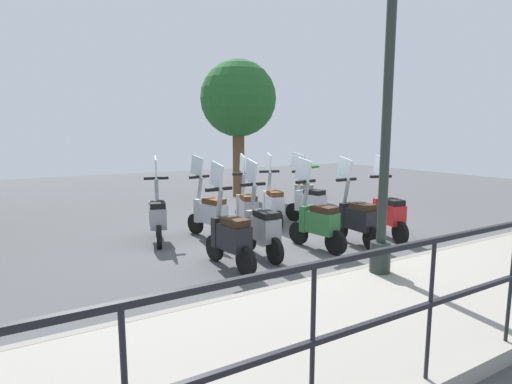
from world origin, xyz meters
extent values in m
plane|color=#4C4C4F|center=(0.00, 0.00, 0.00)|extent=(28.00, 28.00, 0.00)
cube|color=gray|center=(-3.20, 0.00, 0.07)|extent=(2.20, 20.00, 0.15)
cube|color=gray|center=(-2.15, 0.00, 0.07)|extent=(0.10, 20.00, 0.15)
cylinder|color=black|center=(-4.20, 0.53, 0.68)|extent=(0.03, 0.03, 1.05)
cylinder|color=black|center=(-4.20, 1.60, 0.68)|extent=(0.03, 0.03, 1.05)
cylinder|color=black|center=(-4.20, 2.67, 0.68)|extent=(0.03, 0.03, 1.05)
cylinder|color=#232D28|center=(-2.40, 0.14, 0.35)|extent=(0.26, 0.26, 0.40)
cylinder|color=#232D28|center=(-2.40, 0.14, 2.22)|extent=(0.12, 0.12, 4.13)
cylinder|color=brown|center=(4.94, -1.63, 1.06)|extent=(0.36, 0.36, 2.12)
sphere|color=#235B28|center=(4.94, -1.63, 2.98)|extent=(2.28, 2.28, 2.28)
cylinder|color=slate|center=(3.45, -3.02, 0.23)|extent=(0.56, 0.56, 0.45)
cylinder|color=brown|center=(3.45, -3.02, 0.70)|extent=(0.10, 0.10, 0.50)
ellipsoid|color=#2D6B2D|center=(3.70, -3.02, 1.00)|extent=(0.56, 0.16, 0.10)
ellipsoid|color=#2D6B2D|center=(3.20, -3.02, 1.00)|extent=(0.56, 0.16, 0.10)
ellipsoid|color=#2D6B2D|center=(3.45, -2.77, 1.00)|extent=(0.56, 0.16, 0.10)
ellipsoid|color=#2D6B2D|center=(3.45, -3.27, 1.00)|extent=(0.56, 0.16, 0.10)
ellipsoid|color=#2D6B2D|center=(3.63, -2.84, 1.00)|extent=(0.56, 0.16, 0.10)
ellipsoid|color=#2D6B2D|center=(3.27, -3.20, 1.00)|extent=(0.56, 0.16, 0.10)
cylinder|color=black|center=(-0.45, -1.82, 0.20)|extent=(0.41, 0.18, 0.40)
cylinder|color=black|center=(-1.25, -1.61, 0.20)|extent=(0.41, 0.18, 0.40)
cube|color=#B21E1E|center=(-0.93, -1.70, 0.48)|extent=(0.65, 0.42, 0.36)
cube|color=#B21E1E|center=(-0.65, -1.77, 0.50)|extent=(0.19, 0.32, 0.44)
cube|color=black|center=(-1.00, -1.68, 0.71)|extent=(0.45, 0.35, 0.10)
cylinder|color=gray|center=(-0.59, -1.79, 0.85)|extent=(0.19, 0.11, 0.55)
cube|color=black|center=(-0.59, -1.79, 1.13)|extent=(0.17, 0.44, 0.05)
cube|color=silver|center=(-0.53, -1.80, 1.33)|extent=(0.38, 0.13, 0.42)
cylinder|color=black|center=(-0.49, -0.87, 0.20)|extent=(0.40, 0.08, 0.40)
cylinder|color=black|center=(-1.32, -0.87, 0.20)|extent=(0.40, 0.08, 0.40)
cube|color=black|center=(-0.99, -0.87, 0.48)|extent=(0.60, 0.28, 0.36)
cube|color=black|center=(-0.70, -0.87, 0.50)|extent=(0.12, 0.30, 0.44)
cube|color=black|center=(-1.06, -0.87, 0.71)|extent=(0.40, 0.26, 0.10)
cylinder|color=gray|center=(-0.64, -0.87, 0.85)|extent=(0.18, 0.07, 0.55)
cube|color=black|center=(-0.64, -0.87, 1.13)|extent=(0.06, 0.44, 0.05)
cube|color=silver|center=(-0.58, -0.87, 1.33)|extent=(0.39, 0.03, 0.42)
cylinder|color=black|center=(-0.36, -0.04, 0.20)|extent=(0.41, 0.15, 0.40)
cylinder|color=black|center=(-1.18, -0.18, 0.20)|extent=(0.41, 0.15, 0.40)
cube|color=#2D6B38|center=(-0.86, -0.13, 0.48)|extent=(0.64, 0.38, 0.36)
cube|color=#2D6B38|center=(-0.57, -0.08, 0.50)|extent=(0.17, 0.32, 0.44)
cube|color=black|center=(-0.93, -0.14, 0.71)|extent=(0.44, 0.32, 0.10)
cylinder|color=gray|center=(-0.51, -0.07, 0.85)|extent=(0.19, 0.10, 0.55)
cube|color=black|center=(-0.51, -0.07, 1.13)|extent=(0.13, 0.44, 0.05)
cube|color=silver|center=(-0.45, -0.06, 1.33)|extent=(0.39, 0.09, 0.42)
cylinder|color=black|center=(-0.24, 0.90, 0.20)|extent=(0.40, 0.09, 0.40)
cylinder|color=black|center=(-1.07, 0.91, 0.20)|extent=(0.40, 0.09, 0.40)
cube|color=gray|center=(-0.74, 0.91, 0.48)|extent=(0.60, 0.29, 0.36)
cube|color=gray|center=(-0.45, 0.90, 0.50)|extent=(0.12, 0.30, 0.44)
cube|color=black|center=(-0.81, 0.91, 0.71)|extent=(0.40, 0.27, 0.10)
cylinder|color=gray|center=(-0.39, 0.90, 0.85)|extent=(0.18, 0.07, 0.55)
cube|color=black|center=(-0.39, 0.90, 1.13)|extent=(0.07, 0.44, 0.05)
cube|color=silver|center=(-0.33, 0.90, 1.33)|extent=(0.39, 0.04, 0.42)
cylinder|color=black|center=(-0.47, 1.62, 0.20)|extent=(0.41, 0.13, 0.40)
cylinder|color=black|center=(-1.29, 1.52, 0.20)|extent=(0.41, 0.13, 0.40)
cube|color=black|center=(-0.96, 1.56, 0.48)|extent=(0.63, 0.35, 0.36)
cube|color=black|center=(-0.67, 1.60, 0.50)|extent=(0.16, 0.31, 0.44)
cube|color=black|center=(-1.03, 1.55, 0.71)|extent=(0.43, 0.31, 0.10)
cylinder|color=gray|center=(-0.62, 1.61, 0.85)|extent=(0.19, 0.09, 0.55)
cube|color=black|center=(-0.62, 1.61, 1.13)|extent=(0.11, 0.44, 0.05)
cube|color=silver|center=(-0.56, 1.61, 1.33)|extent=(0.39, 0.08, 0.42)
cylinder|color=black|center=(1.23, -1.07, 0.20)|extent=(0.41, 0.18, 0.40)
cylinder|color=black|center=(0.43, -1.28, 0.20)|extent=(0.41, 0.18, 0.40)
cube|color=#B7BCC6|center=(0.75, -1.19, 0.48)|extent=(0.65, 0.42, 0.36)
cube|color=#B7BCC6|center=(1.03, -1.12, 0.50)|extent=(0.19, 0.32, 0.44)
cube|color=black|center=(0.68, -1.21, 0.71)|extent=(0.45, 0.35, 0.10)
cylinder|color=gray|center=(1.08, -1.10, 0.85)|extent=(0.19, 0.11, 0.55)
cube|color=black|center=(1.08, -1.10, 1.13)|extent=(0.17, 0.44, 0.05)
cube|color=silver|center=(1.14, -1.09, 1.33)|extent=(0.38, 0.13, 0.42)
cylinder|color=black|center=(1.47, -0.53, 0.20)|extent=(0.41, 0.19, 0.40)
cylinder|color=black|center=(0.67, -0.30, 0.20)|extent=(0.41, 0.19, 0.40)
cube|color=#B7BCC6|center=(0.99, -0.39, 0.48)|extent=(0.65, 0.43, 0.36)
cube|color=#B7BCC6|center=(1.27, -0.47, 0.50)|extent=(0.20, 0.32, 0.44)
cube|color=#4C2D19|center=(0.92, -0.37, 0.71)|extent=(0.46, 0.36, 0.10)
cylinder|color=gray|center=(1.32, -0.48, 0.85)|extent=(0.20, 0.12, 0.55)
cube|color=black|center=(1.32, -0.48, 1.13)|extent=(0.18, 0.44, 0.05)
cube|color=silver|center=(1.38, -0.50, 1.33)|extent=(0.38, 0.14, 0.42)
cylinder|color=black|center=(1.29, 0.22, 0.20)|extent=(0.41, 0.18, 0.40)
cylinder|color=black|center=(0.48, 0.42, 0.20)|extent=(0.41, 0.18, 0.40)
cube|color=gray|center=(0.80, 0.34, 0.48)|extent=(0.65, 0.42, 0.36)
cube|color=gray|center=(1.08, 0.27, 0.50)|extent=(0.19, 0.32, 0.44)
cube|color=#4C2D19|center=(0.73, 0.36, 0.71)|extent=(0.45, 0.35, 0.10)
cylinder|color=gray|center=(1.14, 0.26, 0.85)|extent=(0.19, 0.11, 0.55)
cube|color=black|center=(1.14, 0.26, 1.13)|extent=(0.17, 0.44, 0.05)
cube|color=silver|center=(1.20, 0.24, 1.33)|extent=(0.38, 0.12, 0.42)
cylinder|color=black|center=(1.24, 1.26, 0.20)|extent=(0.41, 0.19, 0.40)
cylinder|color=black|center=(0.44, 1.03, 0.20)|extent=(0.41, 0.19, 0.40)
cube|color=#B7BCC6|center=(0.76, 1.12, 0.48)|extent=(0.65, 0.44, 0.36)
cube|color=#B7BCC6|center=(1.03, 1.21, 0.50)|extent=(0.20, 0.32, 0.44)
cube|color=#4C2D19|center=(0.69, 1.10, 0.71)|extent=(0.46, 0.36, 0.10)
cylinder|color=gray|center=(1.09, 1.22, 0.85)|extent=(0.20, 0.12, 0.55)
cube|color=black|center=(1.09, 1.22, 1.13)|extent=(0.18, 0.44, 0.05)
cube|color=silver|center=(1.15, 1.24, 1.33)|extent=(0.38, 0.14, 0.42)
cylinder|color=black|center=(1.41, 1.96, 0.20)|extent=(0.41, 0.18, 0.40)
cylinder|color=black|center=(0.61, 2.17, 0.20)|extent=(0.41, 0.18, 0.40)
cube|color=gray|center=(0.93, 2.08, 0.48)|extent=(0.65, 0.42, 0.36)
cube|color=gray|center=(1.21, 2.01, 0.50)|extent=(0.19, 0.32, 0.44)
cube|color=black|center=(0.86, 2.10, 0.71)|extent=(0.45, 0.35, 0.10)
cylinder|color=gray|center=(1.27, 1.99, 0.85)|extent=(0.19, 0.11, 0.55)
cube|color=black|center=(1.27, 1.99, 1.13)|extent=(0.17, 0.44, 0.05)
cube|color=silver|center=(1.32, 1.98, 1.33)|extent=(0.38, 0.13, 0.42)
camera|label=1|loc=(-5.92, 4.05, 1.94)|focal=28.00mm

